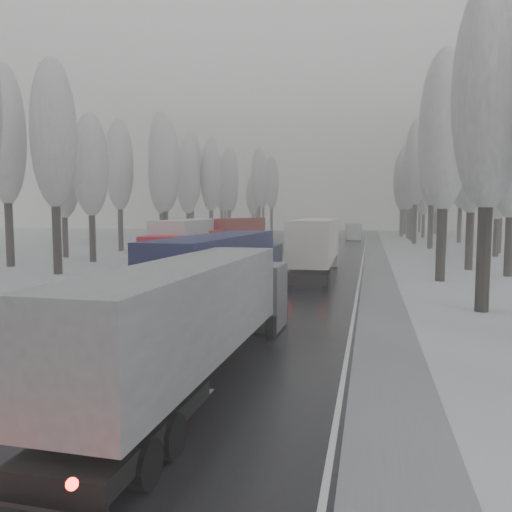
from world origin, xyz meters
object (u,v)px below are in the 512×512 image
at_px(truck_grey_tarp, 203,310).
at_px(truck_red_red, 232,236).
at_px(truck_blue_box, 226,268).
at_px(truck_red_white, 185,242).
at_px(box_truck_distant, 353,232).
at_px(truck_cream_box, 317,243).

xyz_separation_m(truck_grey_tarp, truck_red_red, (-9.40, 36.60, 0.41)).
distance_m(truck_grey_tarp, truck_blue_box, 9.85).
distance_m(truck_grey_tarp, truck_red_white, 27.00).
height_order(box_truck_distant, truck_red_red, truck_red_red).
bearing_deg(truck_blue_box, truck_red_white, 119.18).
relative_size(truck_cream_box, truck_red_red, 1.02).
bearing_deg(truck_blue_box, truck_red_red, 106.85).
relative_size(truck_grey_tarp, truck_red_red, 0.83).
height_order(truck_grey_tarp, truck_blue_box, truck_blue_box).
relative_size(truck_red_white, truck_red_red, 1.01).
bearing_deg(box_truck_distant, truck_red_white, -107.73).
height_order(truck_cream_box, truck_red_white, truck_cream_box).
distance_m(truck_blue_box, truck_cream_box, 15.84).
bearing_deg(truck_cream_box, truck_grey_tarp, -92.84).
relative_size(truck_blue_box, truck_red_white, 0.89).
relative_size(box_truck_distant, truck_red_red, 0.49).
bearing_deg(truck_grey_tarp, truck_red_white, 112.81).
xyz_separation_m(truck_grey_tarp, truck_cream_box, (0.70, 25.21, 0.47)).
height_order(truck_grey_tarp, truck_red_white, truck_red_white).
xyz_separation_m(box_truck_distant, truck_red_white, (-11.89, -51.92, 0.98)).
bearing_deg(truck_red_red, truck_cream_box, -44.19).
xyz_separation_m(truck_blue_box, truck_cream_box, (2.83, 15.59, 0.32)).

